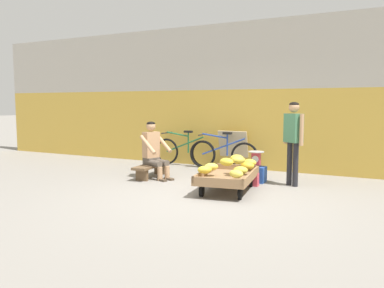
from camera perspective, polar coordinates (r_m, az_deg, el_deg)
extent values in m
plane|color=gray|center=(6.28, 1.85, -7.88)|extent=(80.00, 80.00, 0.00)
cube|color=gold|center=(9.03, 10.26, 2.11)|extent=(16.00, 0.30, 1.82)
cube|color=#A8A399|center=(9.07, 10.46, 12.69)|extent=(16.00, 0.30, 1.52)
cube|color=#8E6B47|center=(6.71, 5.28, -4.96)|extent=(1.04, 1.55, 0.05)
cube|color=#8E6B47|center=(6.80, 2.00, -4.15)|extent=(0.25, 1.43, 0.10)
cube|color=#8E6B47|center=(6.62, 8.67, -4.49)|extent=(0.25, 1.43, 0.10)
cube|color=#8E6B47|center=(7.37, 6.55, -3.39)|extent=(0.84, 0.16, 0.10)
cube|color=#8E6B47|center=(6.03, 3.75, -5.47)|extent=(0.84, 0.16, 0.10)
cylinder|color=black|center=(7.29, 3.77, -5.22)|extent=(0.08, 0.19, 0.18)
cylinder|color=black|center=(7.16, 8.67, -5.49)|extent=(0.08, 0.19, 0.18)
cylinder|color=black|center=(6.35, 1.42, -6.91)|extent=(0.08, 0.19, 0.18)
cylinder|color=black|center=(6.19, 7.05, -7.28)|extent=(0.08, 0.19, 0.18)
ellipsoid|color=gold|center=(6.84, 8.11, -3.17)|extent=(0.29, 0.26, 0.13)
ellipsoid|color=yellow|center=(6.04, 6.51, -4.36)|extent=(0.29, 0.27, 0.13)
ellipsoid|color=yellow|center=(6.67, 2.84, -3.34)|extent=(0.30, 0.29, 0.13)
ellipsoid|color=yellow|center=(7.20, 8.46, -2.71)|extent=(0.28, 0.23, 0.13)
ellipsoid|color=gold|center=(6.37, 1.88, -3.79)|extent=(0.30, 0.29, 0.13)
ellipsoid|color=gold|center=(6.37, 7.11, -3.84)|extent=(0.29, 0.26, 0.13)
ellipsoid|color=yellow|center=(6.83, 6.59, -2.10)|extent=(0.25, 0.19, 0.13)
ellipsoid|color=gold|center=(6.33, 5.08, -2.63)|extent=(0.27, 0.23, 0.13)
ellipsoid|color=gold|center=(6.68, 6.80, -2.36)|extent=(0.30, 0.29, 0.13)
cube|color=brown|center=(7.98, -5.98, -3.13)|extent=(0.38, 1.12, 0.05)
cube|color=brown|center=(8.34, -4.70, -3.67)|extent=(0.25, 0.10, 0.22)
cube|color=brown|center=(7.68, -7.34, -4.54)|extent=(0.25, 0.10, 0.22)
cylinder|color=tan|center=(7.74, -3.66, -4.22)|extent=(0.10, 0.10, 0.27)
cube|color=#4C3D2D|center=(7.72, -3.38, -5.12)|extent=(0.24, 0.16, 0.04)
cylinder|color=brown|center=(7.87, -4.59, -2.70)|extent=(0.42, 0.26, 0.13)
cylinder|color=tan|center=(7.64, -4.72, -4.38)|extent=(0.10, 0.10, 0.27)
cube|color=#4C3D2D|center=(7.61, -4.43, -5.29)|extent=(0.24, 0.16, 0.04)
cylinder|color=brown|center=(7.76, -5.64, -2.83)|extent=(0.42, 0.26, 0.13)
cube|color=brown|center=(7.97, -5.98, -2.46)|extent=(0.30, 0.34, 0.14)
cube|color=tan|center=(7.93, -6.01, -0.10)|extent=(0.28, 0.36, 0.52)
cylinder|color=tan|center=(7.92, -4.16, 0.10)|extent=(0.47, 0.24, 0.36)
cylinder|color=tan|center=(7.68, -6.50, -0.11)|extent=(0.47, 0.24, 0.36)
sphere|color=tan|center=(7.90, -6.04, 2.61)|extent=(0.19, 0.19, 0.19)
ellipsoid|color=black|center=(7.90, -6.04, 2.98)|extent=(0.17, 0.17, 0.09)
cube|color=#234CA8|center=(7.58, 9.34, -4.39)|extent=(0.36, 0.28, 0.30)
cylinder|color=#28282D|center=(7.56, 9.36, -3.16)|extent=(0.20, 0.20, 0.03)
cube|color=#C6384C|center=(7.54, 9.37, -2.15)|extent=(0.16, 0.10, 0.24)
cylinder|color=white|center=(7.49, 9.25, -2.20)|extent=(0.13, 0.01, 0.13)
cylinder|color=#B2B5BA|center=(7.52, 9.39, -1.13)|extent=(0.30, 0.30, 0.01)
torus|color=black|center=(9.68, -3.66, -1.07)|extent=(0.64, 0.08, 0.64)
torus|color=black|center=(9.16, 1.68, -1.46)|extent=(0.64, 0.08, 0.64)
cylinder|color=#236B3D|center=(9.38, -1.07, -0.05)|extent=(1.03, 0.09, 0.43)
cylinder|color=#236B3D|center=(9.33, -0.54, 0.17)|extent=(0.04, 0.04, 0.48)
cylinder|color=#236B3D|center=(9.47, -2.14, 1.46)|extent=(0.62, 0.07, 0.12)
cube|color=black|center=(9.31, -0.55, 1.82)|extent=(0.20, 0.11, 0.05)
cylinder|color=black|center=(9.63, -3.68, 1.65)|extent=(0.05, 0.48, 0.03)
torus|color=black|center=(9.12, 1.54, -1.49)|extent=(0.64, 0.08, 0.64)
torus|color=black|center=(8.79, 7.70, -1.83)|extent=(0.64, 0.08, 0.64)
cylinder|color=#234299|center=(8.92, 4.58, -0.38)|extent=(1.03, 0.09, 0.43)
cylinder|color=#234299|center=(8.88, 5.19, -0.15)|extent=(0.04, 0.04, 0.48)
cylinder|color=#234299|center=(8.96, 3.35, 1.20)|extent=(0.62, 0.07, 0.12)
cube|color=black|center=(8.85, 5.20, 1.58)|extent=(0.20, 0.11, 0.05)
cylinder|color=black|center=(9.07, 1.55, 1.39)|extent=(0.05, 0.48, 0.03)
cube|color=#C6B289|center=(9.10, 6.10, -0.81)|extent=(0.70, 0.26, 0.88)
cylinder|color=#232328|center=(7.29, 14.92, -2.95)|extent=(0.10, 0.10, 0.80)
cylinder|color=#232328|center=(7.41, 14.10, -2.78)|extent=(0.10, 0.10, 0.80)
cube|color=#427A56|center=(7.28, 14.65, 2.28)|extent=(0.38, 0.35, 0.52)
cylinder|color=tan|center=(7.12, 15.76, 2.01)|extent=(0.07, 0.07, 0.56)
cylinder|color=tan|center=(7.44, 13.58, 2.23)|extent=(0.07, 0.07, 0.56)
sphere|color=tan|center=(7.26, 14.73, 5.23)|extent=(0.19, 0.19, 0.19)
ellipsoid|color=black|center=(7.26, 14.74, 5.64)|extent=(0.17, 0.17, 0.09)
cube|color=#D13D4C|center=(7.22, 8.99, -5.16)|extent=(0.18, 0.12, 0.24)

